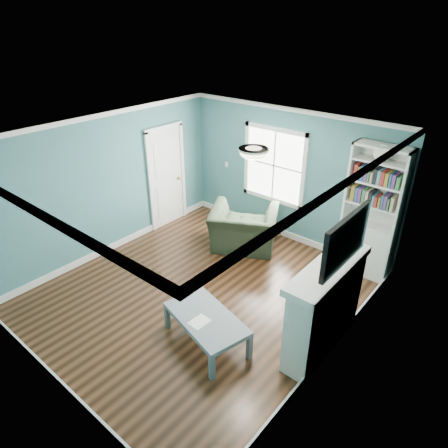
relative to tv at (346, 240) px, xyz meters
The scene contains 13 objects.
floor 2.80m from the tv, behind, with size 5.00×5.00×0.00m, color black.
room_walls 2.21m from the tv, behind, with size 5.00×5.00×5.00m.
trim 2.26m from the tv, behind, with size 4.50×5.00×2.60m.
window 3.40m from the tv, 137.57° to the left, with size 1.40×0.06×1.50m.
bookshelf 2.29m from the tv, 101.57° to the left, with size 0.90×0.35×2.31m.
fireplace 1.10m from the tv, behind, with size 0.44×1.58×1.30m.
tv is the anchor object (origin of this frame).
door 4.63m from the tv, 164.80° to the left, with size 0.12×0.98×2.17m.
ceiling_fixture 1.54m from the tv, behind, with size 0.38×0.38×0.15m.
light_switch 4.38m from the tv, 148.30° to the left, with size 0.08×0.01×0.12m, color white.
recliner 3.13m from the tv, 151.12° to the left, with size 1.24×0.80×1.08m, color black.
coffee_table 2.15m from the tv, 144.90° to the right, with size 1.34×0.94×0.44m.
paper_sheet 2.17m from the tv, 141.51° to the right, with size 0.21×0.26×0.00m, color white.
Camera 1 is at (3.69, -3.80, 4.08)m, focal length 32.00 mm.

